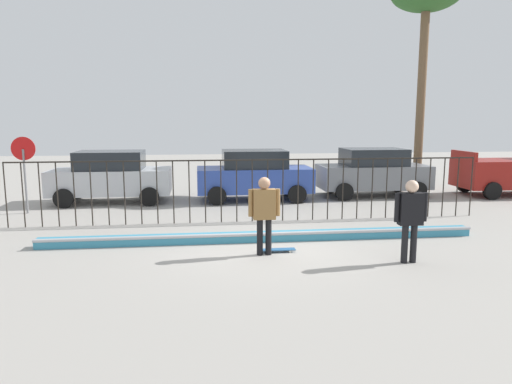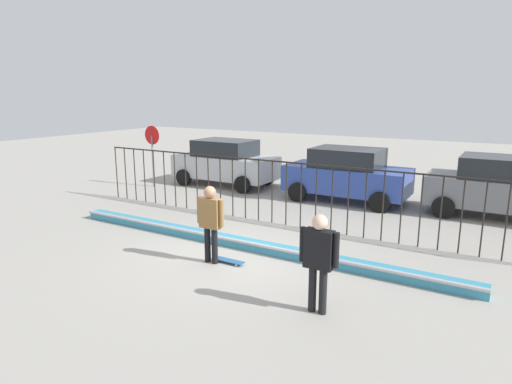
% 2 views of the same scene
% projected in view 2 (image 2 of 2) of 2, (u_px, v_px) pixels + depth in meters
% --- Properties ---
extents(ground_plane, '(60.00, 60.00, 0.00)m').
position_uv_depth(ground_plane, '(230.00, 256.00, 10.60)').
color(ground_plane, '#9E9991').
extents(bowl_coping_ledge, '(11.00, 0.40, 0.27)m').
position_uv_depth(bowl_coping_ledge, '(244.00, 243.00, 11.09)').
color(bowl_coping_ledge, teal).
rests_on(bowl_coping_ledge, ground).
extents(perimeter_fence, '(14.04, 0.04, 1.88)m').
position_uv_depth(perimeter_fence, '(286.00, 187.00, 12.81)').
color(perimeter_fence, black).
rests_on(perimeter_fence, ground).
extents(skateboarder, '(0.72, 0.27, 1.79)m').
position_uv_depth(skateboarder, '(210.00, 217.00, 9.94)').
color(skateboarder, black).
rests_on(skateboarder, ground).
extents(skateboard, '(0.80, 0.20, 0.07)m').
position_uv_depth(skateboard, '(228.00, 261.00, 10.13)').
color(skateboard, '#26598C').
rests_on(skateboard, ground).
extents(camera_operator, '(0.73, 0.27, 1.80)m').
position_uv_depth(camera_operator, '(319.00, 255.00, 7.64)').
color(camera_operator, black).
rests_on(camera_operator, ground).
extents(parked_car_silver, '(4.30, 2.12, 1.90)m').
position_uv_depth(parked_car_silver, '(225.00, 162.00, 18.49)').
color(parked_car_silver, '#B7BABF').
rests_on(parked_car_silver, ground).
extents(parked_car_blue, '(4.30, 2.12, 1.90)m').
position_uv_depth(parked_car_blue, '(347.00, 174.00, 15.75)').
color(parked_car_blue, '#2D479E').
rests_on(parked_car_blue, ground).
extents(parked_car_gray, '(4.30, 2.12, 1.90)m').
position_uv_depth(parked_car_gray, '(501.00, 187.00, 13.65)').
color(parked_car_gray, slate).
rests_on(parked_car_gray, ground).
extents(stop_sign, '(0.76, 0.07, 2.50)m').
position_uv_depth(stop_sign, '(152.00, 148.00, 18.07)').
color(stop_sign, slate).
rests_on(stop_sign, ground).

